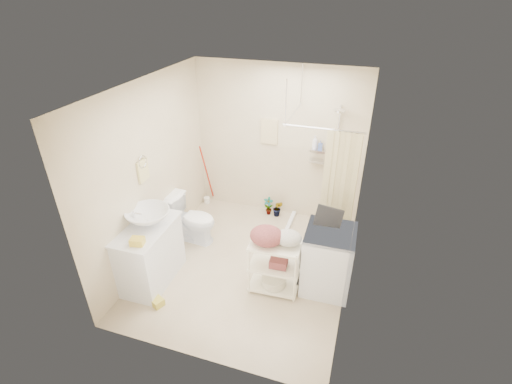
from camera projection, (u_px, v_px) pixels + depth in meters
floor at (247, 266)px, 5.43m from camera, size 3.20×3.20×0.00m
ceiling at (245, 88)px, 4.14m from camera, size 2.80×3.20×0.04m
wall_back at (278, 144)px, 6.11m from camera, size 2.80×0.04×2.60m
wall_front at (190, 269)px, 3.46m from camera, size 2.80×0.04×2.60m
wall_left at (151, 174)px, 5.16m from camera, size 0.04×3.20×2.60m
wall_right at (357, 207)px, 4.41m from camera, size 0.04×3.20×2.60m
vanity at (150, 254)px, 4.99m from camera, size 0.57×1.00×0.87m
sink at (148, 217)px, 4.81m from camera, size 0.63×0.63×0.20m
counter_basket at (137, 241)px, 4.45m from camera, size 0.18×0.16×0.09m
floor_basket at (157, 300)px, 4.76m from camera, size 0.31×0.28×0.14m
toilet at (192, 219)px, 5.82m from camera, size 0.78×0.48×0.77m
mop at (205, 175)px, 6.69m from camera, size 0.15×0.15×1.19m
potted_plant_a at (268, 206)px, 6.56m from camera, size 0.18×0.13×0.33m
potted_plant_b at (278, 208)px, 6.51m from camera, size 0.18×0.14×0.31m
hanging_towel at (269, 132)px, 6.03m from camera, size 0.28×0.03×0.42m
towel_ring at (143, 169)px, 4.90m from camera, size 0.04×0.22×0.34m
tp_holder at (161, 208)px, 5.48m from camera, size 0.08×0.12×0.14m
shower at (323, 179)px, 5.55m from camera, size 1.10×1.10×2.10m
shampoo_bottle_a at (315, 142)px, 5.83m from camera, size 0.11×0.11×0.22m
shampoo_bottle_b at (320, 145)px, 5.80m from camera, size 0.07×0.08×0.15m
washing_machine at (328, 260)px, 4.86m from camera, size 0.63×0.65×0.91m
laundry_rack at (274, 262)px, 4.83m from camera, size 0.67×0.41×0.89m
ironing_board at (320, 249)px, 4.83m from camera, size 0.34×0.11×1.21m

